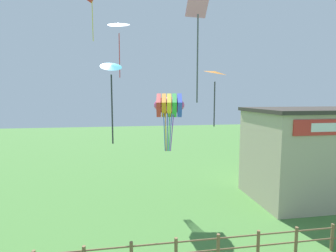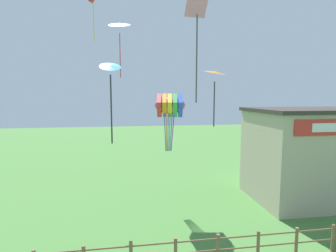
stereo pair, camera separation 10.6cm
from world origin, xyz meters
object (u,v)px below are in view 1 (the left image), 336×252
Objects in this scene: seaside_building at (315,154)px; kite_rainbow_parafoil at (169,106)px; kite_orange_delta at (215,74)px; kite_cyan_delta at (111,74)px; kite_white_delta at (119,25)px; kite_red_diamond at (92,5)px; kite_pink_diamond at (198,21)px.

seaside_building is 10.46m from kite_rainbow_parafoil.
kite_cyan_delta is at bearing -164.35° from kite_orange_delta.
seaside_building is at bearing -2.14° from kite_white_delta.
seaside_building is 18.50m from kite_red_diamond.
seaside_building is 11.79m from kite_orange_delta.
seaside_building is at bearing -15.74° from kite_red_diamond.
kite_orange_delta is 2.37m from kite_pink_diamond.
seaside_building is at bearing 34.39° from kite_pink_diamond.
kite_rainbow_parafoil is 8.50m from kite_cyan_delta.
kite_red_diamond is 1.54× the size of kite_orange_delta.
kite_rainbow_parafoil is at bearing 67.38° from kite_cyan_delta.
seaside_building is 2.36× the size of kite_pink_diamond.
kite_pink_diamond reaches higher than kite_cyan_delta.
kite_rainbow_parafoil is at bearing 9.13° from kite_white_delta.
kite_rainbow_parafoil is 5.66m from kite_white_delta.
kite_white_delta reaches higher than seaside_building.
kite_white_delta is at bearing 88.74° from kite_cyan_delta.
kite_cyan_delta is 3.31m from kite_pink_diamond.
kite_red_diamond is 12.63m from kite_orange_delta.
kite_white_delta reaches higher than kite_pink_diamond.
kite_rainbow_parafoil is 1.65× the size of kite_orange_delta.
kite_cyan_delta reaches higher than seaside_building.
kite_pink_diamond is (2.66, -7.53, -1.71)m from kite_white_delta.
kite_cyan_delta is (1.72, -10.95, -5.65)m from kite_red_diamond.
kite_white_delta is at bearing -63.02° from kite_red_diamond.
kite_rainbow_parafoil is 8.58m from kite_pink_diamond.
kite_white_delta is at bearing 177.86° from seaside_building.
kite_rainbow_parafoil is 1.07× the size of kite_red_diamond.
kite_red_diamond is at bearing 116.98° from kite_white_delta.
kite_red_diamond is 12.73m from kite_pink_diamond.
kite_rainbow_parafoil reaches higher than seaside_building.
kite_pink_diamond is at bearing -128.80° from kite_orange_delta.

